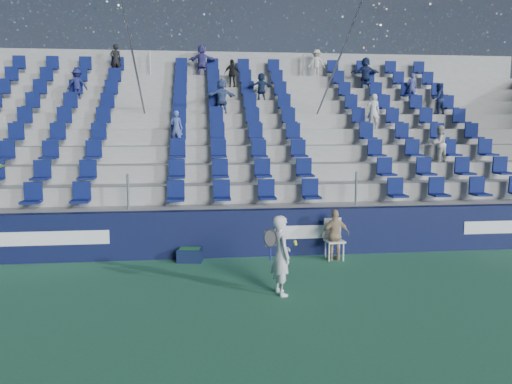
{
  "coord_description": "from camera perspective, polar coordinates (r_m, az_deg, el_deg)",
  "views": [
    {
      "loc": [
        -1.19,
        -9.29,
        3.35
      ],
      "look_at": [
        0.2,
        2.8,
        1.7
      ],
      "focal_mm": 35.0,
      "sensor_mm": 36.0,
      "label": 1
    }
  ],
  "objects": [
    {
      "name": "line_judge",
      "position": [
        12.55,
        9.04,
        -4.86
      ],
      "size": [
        0.78,
        0.41,
        1.28
      ],
      "primitive_type": "imported",
      "rotation": [
        0.0,
        0.0,
        3.28
      ],
      "color": "tan",
      "rests_on": "ground"
    },
    {
      "name": "sponsor_wall",
      "position": [
        12.8,
        -1.06,
        -4.69
      ],
      "size": [
        24.0,
        0.32,
        1.2
      ],
      "color": "#0F1438",
      "rests_on": "ground"
    },
    {
      "name": "line_judge_chair",
      "position": [
        12.71,
        8.84,
        -4.96
      ],
      "size": [
        0.48,
        0.49,
        1.02
      ],
      "color": "white",
      "rests_on": "ground"
    },
    {
      "name": "ground",
      "position": [
        9.95,
        0.71,
        -11.96
      ],
      "size": [
        70.0,
        70.0,
        0.0
      ],
      "primitive_type": "plane",
      "color": "#30724D",
      "rests_on": "ground"
    },
    {
      "name": "ball_bin",
      "position": [
        12.46,
        -7.56,
        -7.07
      ],
      "size": [
        0.66,
        0.48,
        0.34
      ],
      "color": "#0E1836",
      "rests_on": "ground"
    },
    {
      "name": "tennis_player",
      "position": [
        9.92,
        2.88,
        -7.21
      ],
      "size": [
        0.69,
        0.66,
        1.59
      ],
      "color": "silver",
      "rests_on": "ground"
    },
    {
      "name": "grandstand",
      "position": [
        17.62,
        -2.67,
        3.77
      ],
      "size": [
        24.0,
        8.17,
        6.63
      ],
      "color": "#A5A5A0",
      "rests_on": "ground"
    }
  ]
}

